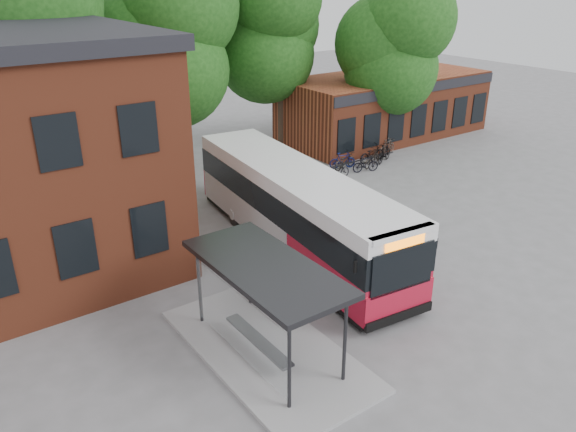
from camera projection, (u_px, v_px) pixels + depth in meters
ground at (358, 290)px, 19.65m from camera, size 100.00×100.00×0.00m
shop_row at (385, 106)px, 37.28m from camera, size 14.00×6.20×4.00m
bus_shelter at (266, 309)px, 15.91m from camera, size 3.60×7.00×2.90m
bike_rail at (360, 163)px, 31.97m from camera, size 5.20×0.10×0.38m
tree_0 at (35, 82)px, 26.11m from camera, size 7.92×7.92×11.00m
tree_1 at (166, 71)px, 30.72m from camera, size 7.92×7.92×10.40m
tree_2 at (281, 57)px, 33.60m from camera, size 7.92×7.92×11.00m
tree_3 at (387, 72)px, 33.66m from camera, size 7.04×7.04×9.28m
city_bus at (295, 210)px, 22.00m from camera, size 4.14×13.11×3.28m
bicycle_0 at (336, 171)px, 29.90m from camera, size 1.71×0.69×0.88m
bicycle_1 at (342, 160)px, 31.53m from camera, size 1.57×0.95×0.91m
bicycle_2 at (345, 161)px, 31.41m from camera, size 1.86×0.96×0.93m
bicycle_3 at (366, 164)px, 30.92m from camera, size 1.60×0.88×0.93m
bicycle_4 at (372, 158)px, 31.82m from camera, size 1.93×1.29×0.96m
bicycle_5 at (384, 153)px, 32.52m from camera, size 1.85×1.19×1.08m
bicycle_6 at (372, 154)px, 32.53m from camera, size 1.95×0.78×1.01m
bicycle_7 at (387, 147)px, 33.77m from camera, size 1.74×0.87×1.01m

